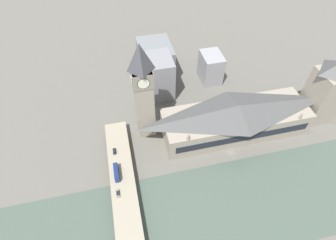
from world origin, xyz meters
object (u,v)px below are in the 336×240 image
(road_bridge, at_px, (128,225))
(clock_tower, at_px, (143,91))
(car_southbound_lead, at_px, (114,151))
(car_northbound_lead, at_px, (118,193))
(parliament_hall, at_px, (235,119))
(victoria_tower, at_px, (326,91))
(double_decker_bus_lead, at_px, (116,172))

(road_bridge, bearing_deg, clock_tower, -17.80)
(car_southbound_lead, bearing_deg, car_northbound_lead, 178.52)
(car_northbound_lead, relative_size, car_southbound_lead, 1.06)
(parliament_hall, relative_size, clock_tower, 1.40)
(parliament_hall, relative_size, victoria_tower, 1.85)
(road_bridge, distance_m, car_northbound_lead, 18.34)
(road_bridge, bearing_deg, victoria_tower, -70.18)
(double_decker_bus_lead, xyz_separation_m, car_southbound_lead, (16.44, -0.11, -1.94))
(clock_tower, height_order, victoria_tower, clock_tower)
(road_bridge, bearing_deg, parliament_hall, -57.19)
(car_southbound_lead, bearing_deg, victoria_tower, -88.28)
(victoria_tower, relative_size, car_southbound_lead, 11.66)
(victoria_tower, xyz_separation_m, car_northbound_lead, (-32.97, 144.55, -17.19))
(victoria_tower, bearing_deg, road_bridge, 109.82)
(parliament_hall, bearing_deg, victoria_tower, -89.95)
(victoria_tower, xyz_separation_m, car_southbound_lead, (-4.31, 143.81, -17.22))
(clock_tower, relative_size, victoria_tower, 1.32)
(car_southbound_lead, bearing_deg, clock_tower, -52.45)
(victoria_tower, bearing_deg, double_decker_bus_lead, 98.20)
(victoria_tower, distance_m, road_bridge, 151.35)
(parliament_hall, xyz_separation_m, car_southbound_lead, (-4.26, 81.45, -5.24))
(parliament_hall, height_order, victoria_tower, victoria_tower)
(road_bridge, distance_m, double_decker_bus_lead, 30.52)
(clock_tower, distance_m, road_bridge, 74.78)
(parliament_hall, distance_m, car_northbound_lead, 88.69)
(car_southbound_lead, bearing_deg, double_decker_bus_lead, 179.61)
(victoria_tower, xyz_separation_m, road_bridge, (-50.91, 141.24, -19.11))
(double_decker_bus_lead, bearing_deg, clock_tower, -34.26)
(car_northbound_lead, bearing_deg, parliament_hall, -68.18)
(parliament_hall, bearing_deg, double_decker_bus_lead, 104.24)
(road_bridge, xyz_separation_m, car_southbound_lead, (46.60, 2.57, 1.89))
(car_northbound_lead, bearing_deg, car_southbound_lead, -1.48)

